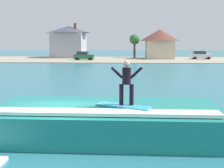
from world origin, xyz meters
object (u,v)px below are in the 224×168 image
car_far_shore (201,55)px  house_with_chimney (69,40)px  house_gabled_white (160,42)px  surfboard (123,106)px  tree_short_bushy (135,40)px  car_near_shore (84,56)px  tree_tall_bare (66,35)px  wave_crest (107,120)px  surfer (127,80)px

car_far_shore → house_with_chimney: house_with_chimney is taller
house_with_chimney → house_gabled_white: house_with_chimney is taller
surfboard → tree_short_bushy: size_ratio=0.37×
car_near_shore → tree_short_bushy: bearing=40.2°
house_gabled_white → house_with_chimney: bearing=170.0°
tree_tall_bare → tree_short_bushy: bearing=-8.7°
wave_crest → surfer: size_ratio=5.33×
surfboard → house_with_chimney: house_with_chimney is taller
wave_crest → car_near_shore: 49.34m
surfer → car_near_shore: surfer is taller
wave_crest → tree_tall_bare: bearing=103.8°
wave_crest → house_gabled_white: 55.87m
surfboard → tree_short_bushy: tree_short_bushy is taller
surfboard → car_near_shore: 50.03m
house_with_chimney → tree_tall_bare: size_ratio=1.43×
wave_crest → tree_short_bushy: tree_short_bushy is taller
surfboard → house_with_chimney: size_ratio=0.20×
wave_crest → house_with_chimney: bearing=103.3°
car_far_shore → surfer: bearing=-106.5°
house_with_chimney → house_gabled_white: size_ratio=1.17×
house_with_chimney → tree_tall_bare: house_with_chimney is taller
wave_crest → house_with_chimney: house_with_chimney is taller
house_with_chimney → tree_short_bushy: (16.07, -1.36, 0.03)m
car_near_shore → house_gabled_white: bearing=22.0°
wave_crest → house_with_chimney: 60.79m
tree_tall_bare → wave_crest: bearing=-76.2°
surfer → tree_tall_bare: tree_tall_bare is taller
surfer → house_gabled_white: bearing=82.8°
tree_tall_bare → tree_short_bushy: 17.25m
wave_crest → tree_tall_bare: size_ratio=1.21×
surfer → surfboard: bearing=-152.0°
tree_tall_bare → surfer: bearing=-75.6°
wave_crest → tree_tall_bare: 62.32m
wave_crest → surfer: bearing=-34.4°
wave_crest → surfboard: 1.13m
house_with_chimney → car_near_shore: bearing=-63.3°
car_near_shore → tree_tall_bare: tree_tall_bare is taller
house_gabled_white → tree_short_bushy: 6.18m
surfboard → surfer: 0.97m
car_far_shore → tree_short_bushy: 15.52m
surfer → tree_short_bushy: size_ratio=0.29×
car_far_shore → tree_short_bushy: bearing=162.5°
house_with_chimney → wave_crest: bearing=-76.7°
surfboard → car_near_shore: size_ratio=0.51×
surfer → house_gabled_white: 56.21m
wave_crest → car_far_shore: 55.68m
house_with_chimney → tree_short_bushy: 16.13m
car_far_shore → tree_short_bushy: size_ratio=0.79×
house_with_chimney → tree_tall_bare: 2.08m
surfboard → wave_crest: bearing=138.3°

